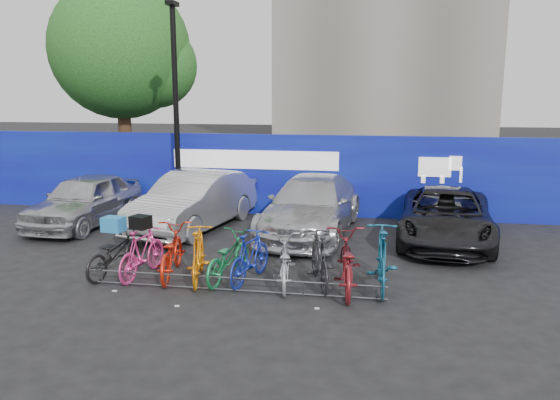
% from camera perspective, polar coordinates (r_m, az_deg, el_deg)
% --- Properties ---
extents(ground, '(100.00, 100.00, 0.00)m').
position_cam_1_polar(ground, '(10.79, -4.09, -8.50)').
color(ground, black).
rests_on(ground, ground).
extents(hoarding, '(22.00, 0.18, 2.40)m').
position_cam_1_polar(hoarding, '(16.23, 0.89, 2.64)').
color(hoarding, '#0D0988').
rests_on(hoarding, ground).
extents(tree, '(5.40, 5.20, 7.80)m').
position_cam_1_polar(tree, '(21.99, -15.70, 14.60)').
color(tree, '#382314').
rests_on(tree, ground).
extents(lamppost, '(0.25, 0.50, 6.11)m').
position_cam_1_polar(lamppost, '(16.27, -10.83, 9.78)').
color(lamppost, black).
rests_on(lamppost, ground).
extents(bike_rack, '(5.60, 0.03, 0.30)m').
position_cam_1_polar(bike_rack, '(10.19, -4.91, -8.76)').
color(bike_rack, '#595B60').
rests_on(bike_rack, ground).
extents(car_0, '(1.95, 4.26, 1.42)m').
position_cam_1_polar(car_0, '(15.95, -19.70, 0.01)').
color(car_0, '#A9AAAE').
rests_on(car_0, ground).
extents(car_1, '(2.56, 4.88, 1.53)m').
position_cam_1_polar(car_1, '(14.75, -8.94, -0.11)').
color(car_1, '#B6B7BB').
rests_on(car_1, ground).
extents(car_2, '(2.59, 5.22, 1.46)m').
position_cam_1_polar(car_2, '(14.17, 3.31, -0.61)').
color(car_2, '#B3B4B9').
rests_on(car_2, ground).
extents(car_3, '(2.66, 4.89, 1.30)m').
position_cam_1_polar(car_3, '(13.93, 16.96, -1.63)').
color(car_3, black).
rests_on(car_3, ground).
extents(bike_0, '(0.97, 1.81, 0.90)m').
position_cam_1_polar(bike_0, '(11.51, -16.83, -5.33)').
color(bike_0, black).
rests_on(bike_0, ground).
extents(bike_1, '(0.69, 1.71, 1.00)m').
position_cam_1_polar(bike_1, '(11.22, -14.21, -5.36)').
color(bike_1, '#E93489').
rests_on(bike_1, ground).
extents(bike_2, '(0.98, 2.01, 1.01)m').
position_cam_1_polar(bike_2, '(11.12, -11.33, -5.36)').
color(bike_2, red).
rests_on(bike_2, ground).
extents(bike_3, '(0.86, 1.85, 1.07)m').
position_cam_1_polar(bike_3, '(10.74, -8.54, -5.68)').
color(bike_3, orange).
rests_on(bike_3, ground).
extents(bike_4, '(0.96, 1.86, 0.93)m').
position_cam_1_polar(bike_4, '(10.77, -5.47, -5.94)').
color(bike_4, '#177B41').
rests_on(bike_4, ground).
extents(bike_5, '(0.84, 1.74, 1.01)m').
position_cam_1_polar(bike_5, '(10.61, -3.14, -5.97)').
color(bike_5, '#15269D').
rests_on(bike_5, ground).
extents(bike_6, '(0.89, 1.84, 0.93)m').
position_cam_1_polar(bike_6, '(10.42, 0.38, -6.52)').
color(bike_6, '#9DA0A4').
rests_on(bike_6, ground).
extents(bike_7, '(0.93, 1.82, 1.06)m').
position_cam_1_polar(bike_7, '(10.42, 4.14, -6.17)').
color(bike_7, '#242427').
rests_on(bike_7, ground).
extents(bike_8, '(0.90, 2.12, 1.08)m').
position_cam_1_polar(bike_8, '(10.21, 6.90, -6.50)').
color(bike_8, maroon).
rests_on(bike_8, ground).
extents(bike_9, '(0.61, 2.02, 1.20)m').
position_cam_1_polar(bike_9, '(10.39, 10.61, -5.96)').
color(bike_9, '#145675').
rests_on(bike_9, ground).
extents(cargo_crate, '(0.45, 0.37, 0.29)m').
position_cam_1_polar(cargo_crate, '(11.36, -17.00, -2.43)').
color(cargo_crate, '#2275BA').
rests_on(cargo_crate, bike_0).
extents(cargo_topcase, '(0.42, 0.40, 0.26)m').
position_cam_1_polar(cargo_topcase, '(11.06, -14.37, -2.25)').
color(cargo_topcase, black).
rests_on(cargo_topcase, bike_1).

